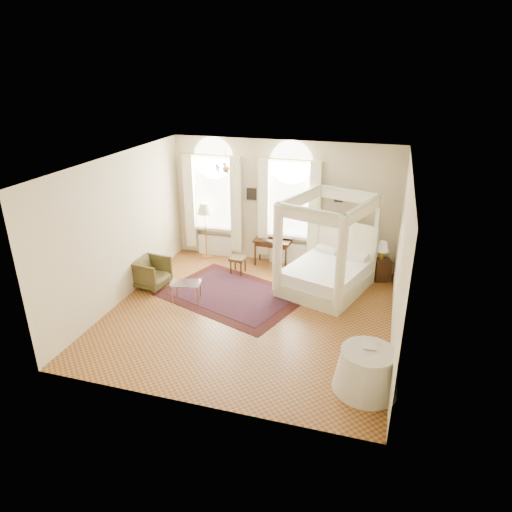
# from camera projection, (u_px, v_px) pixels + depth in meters

# --- Properties ---
(ground) EXTENTS (6.00, 6.00, 0.00)m
(ground) POSITION_uv_depth(u_px,v_px,m) (249.00, 313.00, 9.99)
(ground) COLOR #9D612D
(ground) RESTS_ON ground
(room_walls) EXTENTS (6.00, 6.00, 6.00)m
(room_walls) POSITION_uv_depth(u_px,v_px,m) (249.00, 228.00, 9.22)
(room_walls) COLOR beige
(room_walls) RESTS_ON ground
(window_left) EXTENTS (1.62, 0.27, 3.29)m
(window_left) POSITION_uv_depth(u_px,v_px,m) (214.00, 205.00, 12.44)
(window_left) COLOR white
(window_left) RESTS_ON room_walls
(window_right) EXTENTS (1.62, 0.27, 3.29)m
(window_right) POSITION_uv_depth(u_px,v_px,m) (289.00, 212.00, 11.89)
(window_right) COLOR white
(window_right) RESTS_ON room_walls
(chandelier) EXTENTS (0.51, 0.45, 0.50)m
(chandelier) POSITION_uv_depth(u_px,v_px,m) (226.00, 168.00, 10.15)
(chandelier) COLOR gold
(chandelier) RESTS_ON room_walls
(wall_pictures) EXTENTS (2.54, 0.03, 0.39)m
(wall_pictures) POSITION_uv_depth(u_px,v_px,m) (286.00, 195.00, 11.85)
(wall_pictures) COLOR black
(wall_pictures) RESTS_ON room_walls
(canopy_bed) EXTENTS (2.28, 2.53, 2.29)m
(canopy_bed) POSITION_uv_depth(u_px,v_px,m) (326.00, 270.00, 10.84)
(canopy_bed) COLOR beige
(canopy_bed) RESTS_ON ground
(nightstand) EXTENTS (0.48, 0.46, 0.55)m
(nightstand) POSITION_uv_depth(u_px,v_px,m) (382.00, 270.00, 11.45)
(nightstand) COLOR #3B2110
(nightstand) RESTS_ON ground
(nightstand_lamp) EXTENTS (0.31, 0.31, 0.45)m
(nightstand_lamp) POSITION_uv_depth(u_px,v_px,m) (383.00, 248.00, 11.27)
(nightstand_lamp) COLOR gold
(nightstand_lamp) RESTS_ON nightstand
(writing_desk) EXTENTS (0.99, 0.55, 0.73)m
(writing_desk) POSITION_uv_depth(u_px,v_px,m) (273.00, 243.00, 12.18)
(writing_desk) COLOR #3B2110
(writing_desk) RESTS_ON ground
(laptop) EXTENTS (0.43, 0.35, 0.03)m
(laptop) POSITION_uv_depth(u_px,v_px,m) (268.00, 240.00, 12.09)
(laptop) COLOR black
(laptop) RESTS_ON writing_desk
(stool) EXTENTS (0.41, 0.41, 0.44)m
(stool) POSITION_uv_depth(u_px,v_px,m) (238.00, 260.00, 11.80)
(stool) COLOR #4D3C21
(stool) RESTS_ON ground
(armchair) EXTENTS (0.87, 0.85, 0.72)m
(armchair) POSITION_uv_depth(u_px,v_px,m) (151.00, 273.00, 11.09)
(armchair) COLOR #453E1D
(armchair) RESTS_ON ground
(coffee_table) EXTENTS (0.72, 0.57, 0.44)m
(coffee_table) POSITION_uv_depth(u_px,v_px,m) (186.00, 284.00, 10.41)
(coffee_table) COLOR white
(coffee_table) RESTS_ON ground
(floor_lamp) EXTENTS (0.40, 0.40, 1.57)m
(floor_lamp) POSITION_uv_depth(u_px,v_px,m) (205.00, 211.00, 12.40)
(floor_lamp) COLOR gold
(floor_lamp) RESTS_ON ground
(oriental_rug) EXTENTS (3.71, 3.17, 0.01)m
(oriental_rug) POSITION_uv_depth(u_px,v_px,m) (233.00, 295.00, 10.78)
(oriental_rug) COLOR #3C130E
(oriental_rug) RESTS_ON ground
(side_table) EXTENTS (1.11, 1.11, 0.75)m
(side_table) POSITION_uv_depth(u_px,v_px,m) (367.00, 370.00, 7.55)
(side_table) COLOR beige
(side_table) RESTS_ON ground
(book) EXTENTS (0.23, 0.29, 0.03)m
(book) POSITION_uv_depth(u_px,v_px,m) (363.00, 344.00, 7.55)
(book) COLOR black
(book) RESTS_ON side_table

